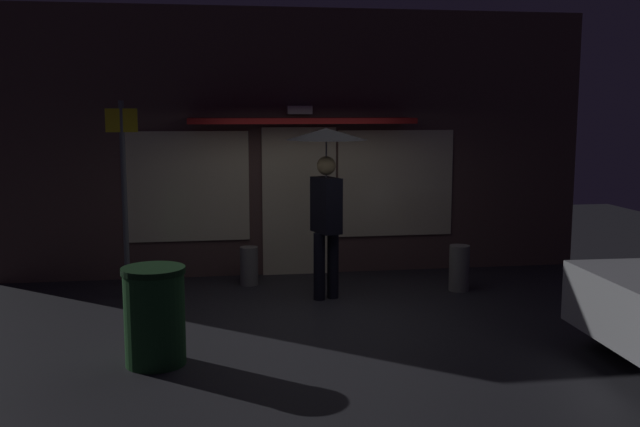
# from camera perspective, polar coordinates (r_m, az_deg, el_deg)

# --- Properties ---
(ground_plane) EXTENTS (18.00, 18.00, 0.00)m
(ground_plane) POSITION_cam_1_polar(r_m,az_deg,el_deg) (8.92, 0.16, -7.84)
(ground_plane) COLOR #26262B
(building_facade) EXTENTS (8.76, 1.00, 3.92)m
(building_facade) POSITION_cam_1_polar(r_m,az_deg,el_deg) (10.90, -1.77, 5.46)
(building_facade) COLOR brown
(building_facade) RESTS_ON ground
(person_with_umbrella) EXTENTS (1.04, 1.04, 2.22)m
(person_with_umbrella) POSITION_cam_1_polar(r_m,az_deg,el_deg) (9.30, 0.50, 3.19)
(person_with_umbrella) COLOR black
(person_with_umbrella) RESTS_ON ground
(street_sign_post) EXTENTS (0.40, 0.07, 2.57)m
(street_sign_post) POSITION_cam_1_polar(r_m,az_deg,el_deg) (9.70, -15.11, 1.92)
(street_sign_post) COLOR #595B60
(street_sign_post) RESTS_ON ground
(sidewalk_bollard) EXTENTS (0.25, 0.25, 0.54)m
(sidewalk_bollard) POSITION_cam_1_polar(r_m,az_deg,el_deg) (10.32, -5.59, -4.11)
(sidewalk_bollard) COLOR slate
(sidewalk_bollard) RESTS_ON ground
(sidewalk_bollard_2) EXTENTS (0.27, 0.27, 0.63)m
(sidewalk_bollard_2) POSITION_cam_1_polar(r_m,az_deg,el_deg) (10.12, 10.86, -4.22)
(sidewalk_bollard_2) COLOR slate
(sidewalk_bollard_2) RESTS_ON ground
(trash_bin) EXTENTS (0.61, 0.61, 0.96)m
(trash_bin) POSITION_cam_1_polar(r_m,az_deg,el_deg) (7.27, -12.84, -7.82)
(trash_bin) COLOR #1E4C23
(trash_bin) RESTS_ON ground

